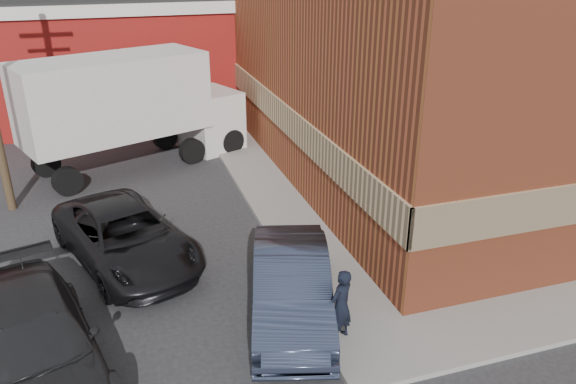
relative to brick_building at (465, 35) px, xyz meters
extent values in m
plane|color=#28282B|center=(-8.50, -9.00, -4.68)|extent=(90.00, 90.00, 0.00)
cube|color=#A3472A|center=(0.00, 0.00, -0.18)|extent=(14.00, 18.00, 9.00)
cube|color=#D2AF81|center=(-7.04, 0.00, -2.38)|extent=(0.08, 18.16, 1.00)
cube|color=gray|center=(-7.90, 0.00, -4.62)|extent=(1.80, 18.00, 0.12)
cube|color=maroon|center=(-14.50, 11.00, -2.18)|extent=(16.00, 8.00, 5.00)
cube|color=silver|center=(-14.50, 11.00, 0.57)|extent=(16.30, 8.30, 0.50)
imported|color=black|center=(-8.61, -9.25, -3.75)|extent=(0.70, 0.63, 1.62)
imported|color=#303850|center=(-9.30, -8.06, -3.90)|extent=(2.89, 5.02, 1.56)
imported|color=black|center=(-12.67, -4.47, -3.94)|extent=(4.07, 5.83, 1.48)
imported|color=#262629|center=(-14.52, -8.50, -3.89)|extent=(3.52, 5.83, 1.58)
cube|color=silver|center=(-12.50, 2.50, -1.93)|extent=(6.98, 4.81, 2.81)
cube|color=#228030|center=(-12.01, 1.29, -2.36)|extent=(5.83, 2.34, 0.86)
cube|color=silver|center=(-8.58, 4.06, -3.49)|extent=(2.69, 2.93, 2.38)
cylinder|color=black|center=(-14.31, 0.62, -4.20)|extent=(1.02, 0.66, 0.97)
cylinder|color=black|center=(-15.10, 2.63, -4.20)|extent=(1.02, 0.66, 0.97)
cylinder|color=black|center=(-9.89, 2.38, -4.20)|extent=(1.02, 0.66, 0.97)
cylinder|color=black|center=(-10.69, 4.39, -4.20)|extent=(1.02, 0.66, 0.97)
cylinder|color=black|center=(-8.18, 3.06, -4.20)|extent=(1.02, 0.66, 0.97)
cylinder|color=black|center=(-8.98, 5.07, -4.20)|extent=(1.02, 0.66, 0.97)
camera|label=1|loc=(-12.57, -18.02, 2.97)|focal=35.00mm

